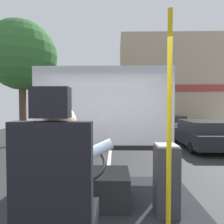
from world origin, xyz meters
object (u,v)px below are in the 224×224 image
at_px(parked_car_silver, 169,123).
at_px(parked_car_green, 149,115).
at_px(driver_seat, 57,208).
at_px(parked_car_red, 159,118).
at_px(fare_box, 166,179).
at_px(handrail_pole, 169,128).
at_px(parked_car_black, 201,134).
at_px(bus_driver, 62,173).
at_px(steering_console, 86,186).

xyz_separation_m(parked_car_silver, parked_car_green, (0.42, 10.72, 0.11)).
xyz_separation_m(driver_seat, parked_car_silver, (4.16, 12.20, -0.60)).
height_order(parked_car_silver, parked_car_red, parked_car_red).
bearing_deg(parked_car_green, parked_car_red, -89.50).
xyz_separation_m(fare_box, parked_car_red, (3.67, 16.56, -0.34)).
bearing_deg(driver_seat, fare_box, 45.21).
relative_size(driver_seat, fare_box, 1.68).
relative_size(handrail_pole, parked_car_green, 0.52).
height_order(parked_car_black, parked_car_red, parked_car_red).
relative_size(fare_box, parked_car_green, 0.20).
distance_m(fare_box, parked_car_black, 7.23).
relative_size(handrail_pole, fare_box, 2.60).
xyz_separation_m(driver_seat, bus_driver, (-0.00, 0.11, 0.19)).
bearing_deg(steering_console, parked_car_black, 55.61).
xyz_separation_m(handrail_pole, fare_box, (0.10, 0.46, -0.65)).
bearing_deg(parked_car_silver, bus_driver, -108.97).
height_order(driver_seat, parked_car_black, driver_seat).
bearing_deg(bus_driver, parked_car_green, 78.65).
bearing_deg(driver_seat, parked_car_black, 60.06).
height_order(fare_box, parked_car_silver, fare_box).
xyz_separation_m(driver_seat, parked_car_green, (4.58, 22.92, -0.49)).
bearing_deg(fare_box, parked_car_black, 62.83).
relative_size(parked_car_black, parked_car_green, 0.96).
height_order(handrail_pole, parked_car_green, handrail_pole).
relative_size(bus_driver, parked_car_green, 0.19).
xyz_separation_m(steering_console, parked_car_silver, (4.16, 11.03, -0.23)).
height_order(steering_console, handrail_pole, handrail_pole).
bearing_deg(bus_driver, steering_console, 90.00).
bearing_deg(fare_box, steering_console, 168.07).
bearing_deg(steering_console, parked_car_green, 78.11).
distance_m(parked_car_red, parked_car_green, 5.39).
distance_m(bus_driver, parked_car_green, 23.28).
height_order(handrail_pole, parked_car_silver, handrail_pole).
distance_m(handrail_pole, parked_car_black, 7.75).
distance_m(parked_car_black, parked_car_silver, 4.81).
relative_size(bus_driver, handrail_pole, 0.36).
distance_m(parked_car_black, parked_car_red, 10.15).
height_order(bus_driver, parked_car_red, bus_driver).
xyz_separation_m(handrail_pole, parked_car_silver, (3.30, 11.69, -1.06)).
height_order(driver_seat, handrail_pole, handrail_pole).
bearing_deg(parked_car_green, parked_car_black, -91.19).
height_order(steering_console, parked_car_red, steering_console).
bearing_deg(parked_car_black, parked_car_green, 88.81).
bearing_deg(driver_seat, handrail_pole, 30.65).
distance_m(bus_driver, steering_console, 1.20).
bearing_deg(steering_console, handrail_pole, -37.66).
relative_size(parked_car_black, parked_car_silver, 1.00).
distance_m(steering_console, parked_car_silver, 11.79).
relative_size(steering_console, handrail_pole, 0.52).
xyz_separation_m(steering_console, parked_car_red, (4.63, 16.36, -0.16)).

